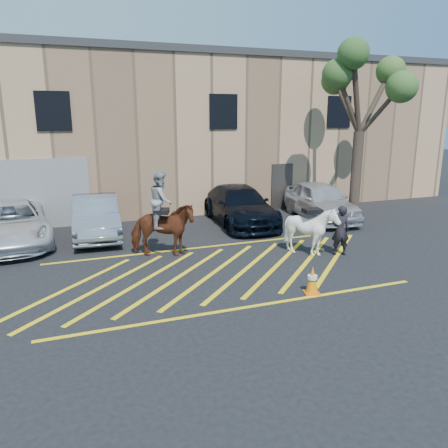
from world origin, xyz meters
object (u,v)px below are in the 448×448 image
object	(u,v)px
tree	(362,83)
car_white_suv	(320,201)
car_blue_suv	(240,205)
car_white_pickup	(10,224)
saddled_white	(311,230)
mounted_bay	(162,223)
car_silver_sedan	(96,216)
traffic_cone	(312,280)
handler	(340,230)

from	to	relation	value
tree	car_white_suv	bearing A→B (deg)	144.82
car_blue_suv	car_white_suv	bearing A→B (deg)	-4.11
car_white_pickup	car_blue_suv	size ratio (longest dim) A/B	1.01
car_blue_suv	saddled_white	size ratio (longest dim) A/B	3.16
mounted_bay	car_white_pickup	bearing A→B (deg)	145.81
car_blue_suv	car_silver_sedan	bearing A→B (deg)	-175.92
car_silver_sedan	tree	xyz separation A→B (m)	(10.57, -1.34, 4.93)
car_silver_sedan	tree	world-z (taller)	tree
mounted_bay	saddled_white	world-z (taller)	mounted_bay
traffic_cone	handler	bearing A→B (deg)	44.19
saddled_white	traffic_cone	distance (m)	3.26
traffic_cone	car_white_suv	bearing A→B (deg)	56.25
car_blue_suv	handler	world-z (taller)	handler
car_blue_suv	tree	bearing A→B (deg)	-11.49
car_silver_sedan	car_white_suv	xyz separation A→B (m)	(9.43, -0.53, 0.06)
handler	mounted_bay	xyz separation A→B (m)	(-5.44, 1.87, 0.29)
car_silver_sedan	mounted_bay	size ratio (longest dim) A/B	1.68
handler	tree	size ratio (longest dim) A/B	0.22
car_white_suv	car_blue_suv	bearing A→B (deg)	179.20
handler	saddled_white	bearing A→B (deg)	-4.94
car_white_pickup	saddled_white	distance (m)	10.41
car_silver_sedan	handler	distance (m)	8.88
car_white_pickup	car_blue_suv	bearing A→B (deg)	-6.21
car_blue_suv	traffic_cone	world-z (taller)	car_blue_suv
car_blue_suv	mounted_bay	xyz separation A→B (m)	(-4.02, -3.25, 0.34)
car_white_suv	tree	world-z (taller)	tree
traffic_cone	tree	bearing A→B (deg)	46.87
handler	tree	distance (m)	7.01
car_silver_sedan	handler	world-z (taller)	handler
car_white_pickup	handler	xyz separation A→B (m)	(10.15, -5.07, 0.08)
car_white_suv	mounted_bay	world-z (taller)	mounted_bay
handler	traffic_cone	bearing A→B (deg)	58.44
car_white_suv	saddled_white	xyz separation A→B (m)	(-3.08, -4.29, 0.02)
tree	car_silver_sedan	bearing A→B (deg)	172.78
car_white_pickup	tree	distance (m)	14.41
mounted_bay	car_blue_suv	bearing A→B (deg)	38.95
car_silver_sedan	tree	distance (m)	11.74
traffic_cone	car_silver_sedan	bearing A→B (deg)	121.75
car_white_suv	saddled_white	distance (m)	5.28
handler	mounted_bay	world-z (taller)	mounted_bay
car_white_pickup	car_white_suv	distance (m)	12.34
car_white_pickup	handler	bearing A→B (deg)	-33.10
handler	traffic_cone	world-z (taller)	handler
car_silver_sedan	car_blue_suv	world-z (taller)	car_blue_suv
car_silver_sedan	traffic_cone	bearing A→B (deg)	-55.18
car_white_suv	tree	distance (m)	5.07
car_silver_sedan	car_white_suv	bearing A→B (deg)	-0.17
handler	saddled_white	world-z (taller)	saddled_white
car_blue_suv	saddled_white	bearing A→B (deg)	-79.62
car_blue_suv	saddled_white	world-z (taller)	saddled_white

